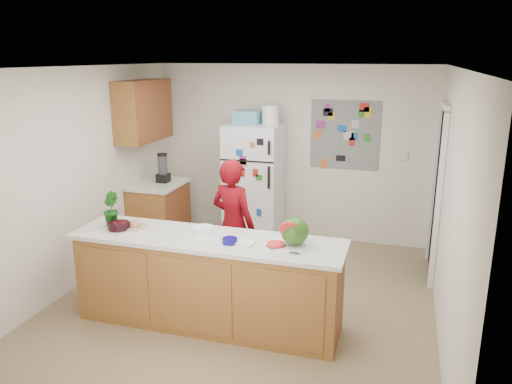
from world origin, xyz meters
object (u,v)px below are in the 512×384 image
(watermelon, at_px, (295,231))
(cherry_bowl, at_px, (119,226))
(refrigerator, at_px, (254,184))
(person, at_px, (233,225))

(watermelon, xyz_separation_m, cherry_bowl, (-1.79, -0.07, -0.11))
(refrigerator, xyz_separation_m, cherry_bowl, (-0.68, -2.41, 0.11))
(person, xyz_separation_m, watermelon, (0.89, -0.83, 0.30))
(watermelon, bearing_deg, refrigerator, 115.23)
(person, bearing_deg, refrigerator, -64.80)
(cherry_bowl, bearing_deg, refrigerator, 74.17)
(refrigerator, bearing_deg, watermelon, -64.77)
(person, xyz_separation_m, cherry_bowl, (-0.90, -0.90, 0.19))
(refrigerator, height_order, person, refrigerator)
(refrigerator, distance_m, watermelon, 2.60)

